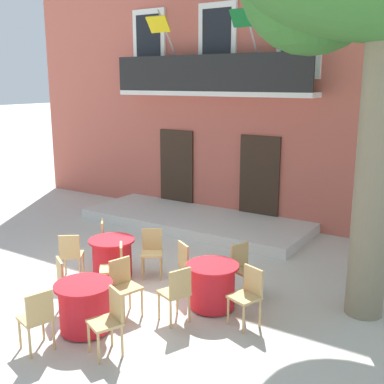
{
  "coord_description": "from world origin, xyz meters",
  "views": [
    {
      "loc": [
        5.41,
        -6.17,
        3.66
      ],
      "look_at": [
        -0.08,
        2.35,
        1.3
      ],
      "focal_mm": 44.8,
      "sensor_mm": 36.0,
      "label": 1
    }
  ],
  "objects_px": {
    "cafe_table_near_tree": "(112,258)",
    "cafe_chair_middle_2": "(248,292)",
    "cafe_table_middle": "(212,286)",
    "cafe_chair_front_0": "(124,283)",
    "cafe_chair_near_tree_3": "(116,266)",
    "cafe_chair_near_tree_1": "(108,239)",
    "cafe_chair_middle_3": "(243,266)",
    "cafe_chair_middle_1": "(176,291)",
    "cafe_chair_front_2": "(37,316)",
    "cafe_chair_middle_0": "(189,263)",
    "cafe_chair_front_3": "(110,317)",
    "cafe_table_front": "(84,307)",
    "cafe_chair_front_1": "(67,281)",
    "cafe_chair_near_tree_0": "(152,249)",
    "cafe_chair_near_tree_2": "(71,253)"
  },
  "relations": [
    {
      "from": "cafe_chair_middle_2",
      "to": "cafe_chair_front_2",
      "type": "relative_size",
      "value": 1.0
    },
    {
      "from": "cafe_chair_middle_2",
      "to": "cafe_chair_front_3",
      "type": "bearing_deg",
      "value": -125.34
    },
    {
      "from": "cafe_table_front",
      "to": "cafe_chair_middle_1",
      "type": "bearing_deg",
      "value": 43.66
    },
    {
      "from": "cafe_chair_middle_0",
      "to": "cafe_chair_middle_2",
      "type": "xyz_separation_m",
      "value": [
        1.41,
        -0.51,
        0.0
      ]
    },
    {
      "from": "cafe_chair_near_tree_2",
      "to": "cafe_chair_front_3",
      "type": "xyz_separation_m",
      "value": [
        2.31,
        -1.47,
        0.0
      ]
    },
    {
      "from": "cafe_chair_near_tree_3",
      "to": "cafe_chair_middle_0",
      "type": "distance_m",
      "value": 1.28
    },
    {
      "from": "cafe_chair_near_tree_3",
      "to": "cafe_chair_front_2",
      "type": "xyz_separation_m",
      "value": [
        0.34,
        -1.97,
        0.0
      ]
    },
    {
      "from": "cafe_chair_middle_2",
      "to": "cafe_chair_front_2",
      "type": "bearing_deg",
      "value": -132.82
    },
    {
      "from": "cafe_chair_near_tree_1",
      "to": "cafe_chair_middle_3",
      "type": "xyz_separation_m",
      "value": [
        2.99,
        0.16,
        0.0
      ]
    },
    {
      "from": "cafe_chair_middle_2",
      "to": "cafe_chair_middle_3",
      "type": "xyz_separation_m",
      "value": [
        -0.54,
        0.91,
        0.0
      ]
    },
    {
      "from": "cafe_chair_front_1",
      "to": "cafe_table_front",
      "type": "bearing_deg",
      "value": -24.55
    },
    {
      "from": "cafe_chair_middle_2",
      "to": "cafe_chair_front_0",
      "type": "relative_size",
      "value": 1.0
    },
    {
      "from": "cafe_table_middle",
      "to": "cafe_chair_middle_2",
      "type": "bearing_deg",
      "value": -13.71
    },
    {
      "from": "cafe_chair_near_tree_1",
      "to": "cafe_table_front",
      "type": "height_order",
      "value": "cafe_chair_near_tree_1"
    },
    {
      "from": "cafe_table_front",
      "to": "cafe_chair_front_0",
      "type": "bearing_deg",
      "value": 80.14
    },
    {
      "from": "cafe_chair_near_tree_1",
      "to": "cafe_chair_middle_0",
      "type": "xyz_separation_m",
      "value": [
        2.12,
        -0.24,
        0.0
      ]
    },
    {
      "from": "cafe_chair_middle_2",
      "to": "cafe_chair_near_tree_3",
      "type": "bearing_deg",
      "value": -173.61
    },
    {
      "from": "cafe_chair_middle_2",
      "to": "cafe_chair_front_1",
      "type": "relative_size",
      "value": 1.0
    },
    {
      "from": "cafe_chair_near_tree_1",
      "to": "cafe_table_front",
      "type": "relative_size",
      "value": 1.05
    },
    {
      "from": "cafe_table_middle",
      "to": "cafe_chair_middle_3",
      "type": "distance_m",
      "value": 0.77
    },
    {
      "from": "cafe_table_front",
      "to": "cafe_chair_front_1",
      "type": "height_order",
      "value": "cafe_chair_front_1"
    },
    {
      "from": "cafe_chair_near_tree_3",
      "to": "cafe_chair_middle_0",
      "type": "relative_size",
      "value": 1.0
    },
    {
      "from": "cafe_chair_middle_1",
      "to": "cafe_chair_middle_2",
      "type": "xyz_separation_m",
      "value": [
        0.94,
        0.54,
        0.0
      ]
    },
    {
      "from": "cafe_chair_near_tree_0",
      "to": "cafe_table_front",
      "type": "distance_m",
      "value": 2.28
    },
    {
      "from": "cafe_chair_near_tree_0",
      "to": "cafe_chair_front_3",
      "type": "xyz_separation_m",
      "value": [
        1.17,
        -2.46,
        0.0
      ]
    },
    {
      "from": "cafe_table_near_tree",
      "to": "cafe_chair_middle_2",
      "type": "xyz_separation_m",
      "value": [
        2.97,
        -0.24,
        0.14
      ]
    },
    {
      "from": "cafe_chair_near_tree_2",
      "to": "cafe_chair_front_1",
      "type": "distance_m",
      "value": 1.3
    },
    {
      "from": "cafe_chair_middle_1",
      "to": "cafe_table_front",
      "type": "bearing_deg",
      "value": -136.34
    },
    {
      "from": "cafe_chair_middle_2",
      "to": "cafe_chair_front_3",
      "type": "distance_m",
      "value": 2.12
    },
    {
      "from": "cafe_chair_front_0",
      "to": "cafe_table_near_tree",
      "type": "bearing_deg",
      "value": 139.06
    },
    {
      "from": "cafe_table_middle",
      "to": "cafe_chair_middle_1",
      "type": "bearing_deg",
      "value": -106.28
    },
    {
      "from": "cafe_chair_middle_3",
      "to": "cafe_table_front",
      "type": "relative_size",
      "value": 1.05
    },
    {
      "from": "cafe_chair_near_tree_1",
      "to": "cafe_chair_front_2",
      "type": "height_order",
      "value": "same"
    },
    {
      "from": "cafe_chair_middle_0",
      "to": "cafe_chair_front_1",
      "type": "xyz_separation_m",
      "value": [
        -1.22,
        -1.7,
        0.0
      ]
    },
    {
      "from": "cafe_chair_near_tree_3",
      "to": "cafe_table_middle",
      "type": "bearing_deg",
      "value": 14.91
    },
    {
      "from": "cafe_table_middle",
      "to": "cafe_table_front",
      "type": "bearing_deg",
      "value": -125.84
    },
    {
      "from": "cafe_chair_front_2",
      "to": "cafe_chair_front_1",
      "type": "bearing_deg",
      "value": 117.64
    },
    {
      "from": "cafe_chair_front_3",
      "to": "cafe_chair_near_tree_2",
      "type": "bearing_deg",
      "value": 147.42
    },
    {
      "from": "cafe_table_middle",
      "to": "cafe_chair_front_0",
      "type": "distance_m",
      "value": 1.44
    },
    {
      "from": "cafe_table_middle",
      "to": "cafe_table_front",
      "type": "height_order",
      "value": "same"
    },
    {
      "from": "cafe_chair_middle_3",
      "to": "cafe_chair_front_0",
      "type": "xyz_separation_m",
      "value": [
        -1.28,
        -1.66,
        0.0
      ]
    },
    {
      "from": "cafe_chair_front_0",
      "to": "cafe_chair_front_1",
      "type": "xyz_separation_m",
      "value": [
        -0.81,
        -0.43,
        0.0
      ]
    },
    {
      "from": "cafe_chair_front_0",
      "to": "cafe_chair_front_1",
      "type": "bearing_deg",
      "value": -152.21
    },
    {
      "from": "cafe_chair_near_tree_1",
      "to": "cafe_chair_middle_3",
      "type": "bearing_deg",
      "value": 2.99
    },
    {
      "from": "cafe_chair_near_tree_0",
      "to": "cafe_chair_near_tree_2",
      "type": "bearing_deg",
      "value": -139.1
    },
    {
      "from": "cafe_table_middle",
      "to": "cafe_chair_front_0",
      "type": "relative_size",
      "value": 0.95
    },
    {
      "from": "cafe_chair_near_tree_0",
      "to": "cafe_chair_front_3",
      "type": "relative_size",
      "value": 1.0
    },
    {
      "from": "cafe_chair_middle_0",
      "to": "cafe_table_front",
      "type": "xyz_separation_m",
      "value": [
        -0.54,
        -2.01,
        -0.14
      ]
    },
    {
      "from": "cafe_table_near_tree",
      "to": "cafe_chair_front_0",
      "type": "bearing_deg",
      "value": -40.94
    },
    {
      "from": "cafe_chair_middle_2",
      "to": "cafe_chair_front_2",
      "type": "height_order",
      "value": "same"
    }
  ]
}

